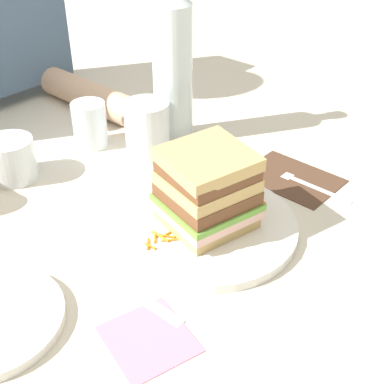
{
  "coord_description": "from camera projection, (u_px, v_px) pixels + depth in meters",
  "views": [
    {
      "loc": [
        -0.45,
        -0.38,
        0.47
      ],
      "look_at": [
        0.02,
        0.03,
        0.05
      ],
      "focal_mm": 49.22,
      "sensor_mm": 36.0,
      "label": 1
    }
  ],
  "objects": [
    {
      "name": "ground_plane",
      "position": [
        198.0,
        237.0,
        0.75
      ],
      "size": [
        3.0,
        3.0,
        0.0
      ],
      "primitive_type": "plane",
      "color": "beige"
    },
    {
      "name": "main_plate",
      "position": [
        208.0,
        227.0,
        0.76
      ],
      "size": [
        0.26,
        0.26,
        0.01
      ],
      "primitive_type": "cylinder",
      "color": "white",
      "rests_on": "ground_plane"
    },
    {
      "name": "sandwich",
      "position": [
        208.0,
        190.0,
        0.72
      ],
      "size": [
        0.14,
        0.14,
        0.12
      ],
      "color": "tan",
      "rests_on": "main_plate"
    },
    {
      "name": "carrot_shred_0",
      "position": [
        155.0,
        238.0,
        0.72
      ],
      "size": [
        0.02,
        0.02,
        0.0
      ],
      "primitive_type": "cylinder",
      "rotation": [
        0.0,
        1.57,
        0.76
      ],
      "color": "orange",
      "rests_on": "main_plate"
    },
    {
      "name": "carrot_shred_1",
      "position": [
        150.0,
        246.0,
        0.71
      ],
      "size": [
        0.01,
        0.02,
        0.0
      ],
      "primitive_type": "cylinder",
      "rotation": [
        0.0,
        1.57,
        4.79
      ],
      "color": "orange",
      "rests_on": "main_plate"
    },
    {
      "name": "carrot_shred_2",
      "position": [
        171.0,
        232.0,
        0.73
      ],
      "size": [
        0.03,
        0.01,
        0.0
      ],
      "primitive_type": "cylinder",
      "rotation": [
        0.0,
        1.57,
        6.2
      ],
      "color": "orange",
      "rests_on": "main_plate"
    },
    {
      "name": "carrot_shred_3",
      "position": [
        160.0,
        236.0,
        0.72
      ],
      "size": [
        0.0,
        0.03,
        0.0
      ],
      "primitive_type": "cylinder",
      "rotation": [
        0.0,
        1.57,
        1.57
      ],
      "color": "orange",
      "rests_on": "main_plate"
    },
    {
      "name": "carrot_shred_4",
      "position": [
        166.0,
        236.0,
        0.73
      ],
      "size": [
        0.01,
        0.02,
        0.0
      ],
      "primitive_type": "cylinder",
      "rotation": [
        0.0,
        1.57,
        5.19
      ],
      "color": "orange",
      "rests_on": "main_plate"
    },
    {
      "name": "carrot_shred_5",
      "position": [
        148.0,
        244.0,
        0.71
      ],
      "size": [
        0.02,
        0.02,
        0.0
      ],
      "primitive_type": "cylinder",
      "rotation": [
        0.0,
        1.57,
        3.9
      ],
      "color": "orange",
      "rests_on": "main_plate"
    },
    {
      "name": "carrot_shred_6",
      "position": [
        169.0,
        240.0,
        0.72
      ],
      "size": [
        0.02,
        0.02,
        0.0
      ],
      "primitive_type": "cylinder",
      "rotation": [
        0.0,
        1.57,
        2.44
      ],
      "color": "orange",
      "rests_on": "main_plate"
    },
    {
      "name": "carrot_shred_7",
      "position": [
        260.0,
        211.0,
        0.77
      ],
      "size": [
        0.02,
        0.01,
        0.0
      ],
      "primitive_type": "cylinder",
      "rotation": [
        0.0,
        1.57,
        3.41
      ],
      "color": "orange",
      "rests_on": "main_plate"
    },
    {
      "name": "carrot_shred_8",
      "position": [
        258.0,
        204.0,
        0.79
      ],
      "size": [
        0.02,
        0.01,
        0.0
      ],
      "primitive_type": "cylinder",
      "rotation": [
        0.0,
        1.57,
        3.45
      ],
      "color": "orange",
      "rests_on": "main_plate"
    },
    {
      "name": "carrot_shred_9",
      "position": [
        261.0,
        200.0,
        0.8
      ],
      "size": [
        0.01,
        0.02,
        0.0
      ],
      "primitive_type": "cylinder",
      "rotation": [
        0.0,
        1.57,
        4.55
      ],
      "color": "orange",
      "rests_on": "main_plate"
    },
    {
      "name": "carrot_shred_10",
      "position": [
        240.0,
        201.0,
        0.8
      ],
      "size": [
        0.01,
        0.02,
        0.0
      ],
      "primitive_type": "cylinder",
      "rotation": [
        0.0,
        1.57,
        5.28
      ],
      "color": "orange",
      "rests_on": "main_plate"
    },
    {
      "name": "carrot_shred_11",
      "position": [
        247.0,
        199.0,
        0.8
      ],
      "size": [
        0.01,
        0.02,
        0.0
      ],
      "primitive_type": "cylinder",
      "rotation": [
        0.0,
        1.57,
        5.41
      ],
      "color": "orange",
      "rests_on": "main_plate"
    },
    {
      "name": "carrot_shred_12",
      "position": [
        244.0,
        203.0,
        0.79
      ],
      "size": [
        0.03,
        0.0,
        0.0
      ],
      "primitive_type": "cylinder",
      "rotation": [
        0.0,
        1.57,
        3.1
      ],
      "color": "orange",
      "rests_on": "main_plate"
    },
    {
      "name": "carrot_shred_13",
      "position": [
        239.0,
        197.0,
        0.8
      ],
      "size": [
        0.01,
        0.03,
        0.0
      ],
      "primitive_type": "cylinder",
      "rotation": [
        0.0,
        1.57,
        1.71
      ],
      "color": "orange",
      "rests_on": "main_plate"
    },
    {
      "name": "carrot_shred_14",
      "position": [
        258.0,
        200.0,
        0.8
      ],
      "size": [
        0.01,
        0.03,
        0.0
      ],
      "primitive_type": "cylinder",
      "rotation": [
        0.0,
        1.57,
        4.35
      ],
      "color": "orange",
      "rests_on": "main_plate"
    },
    {
      "name": "carrot_shred_15",
      "position": [
        252.0,
        204.0,
        0.79
      ],
      "size": [
        0.02,
        0.03,
        0.0
      ],
      "primitive_type": "cylinder",
      "rotation": [
        0.0,
        1.57,
        0.98
      ],
      "color": "orange",
      "rests_on": "main_plate"
    },
    {
      "name": "napkin_dark",
      "position": [
        291.0,
        178.0,
        0.88
      ],
      "size": [
        0.11,
        0.15,
        0.0
      ],
      "primitive_type": "cube",
      "rotation": [
        0.0,
        0.0,
        -0.01
      ],
      "color": "#4C3323",
      "rests_on": "ground_plane"
    },
    {
      "name": "fork",
      "position": [
        303.0,
        181.0,
        0.86
      ],
      "size": [
        0.02,
        0.17,
        0.0
      ],
      "color": "silver",
      "rests_on": "napkin_dark"
    },
    {
      "name": "knife",
      "position": [
        125.0,
        288.0,
        0.66
      ],
      "size": [
        0.02,
        0.2,
        0.0
      ],
      "color": "silver",
      "rests_on": "ground_plane"
    },
    {
      "name": "juice_glass",
      "position": [
        148.0,
        133.0,
        0.92
      ],
      "size": [
        0.08,
        0.08,
        0.1
      ],
      "color": "white",
      "rests_on": "ground_plane"
    },
    {
      "name": "water_bottle",
      "position": [
        172.0,
        65.0,
        0.92
      ],
      "size": [
        0.07,
        0.07,
        0.32
      ],
      "color": "silver",
      "rests_on": "ground_plane"
    },
    {
      "name": "empty_tumbler_0",
      "position": [
        90.0,
        124.0,
        0.95
      ],
      "size": [
        0.06,
        0.06,
        0.08
      ],
      "primitive_type": "cylinder",
      "color": "silver",
      "rests_on": "ground_plane"
    },
    {
      "name": "empty_tumbler_1",
      "position": [
        11.0,
        159.0,
        0.86
      ],
      "size": [
        0.08,
        0.08,
        0.07
      ],
      "primitive_type": "cylinder",
      "color": "silver",
      "rests_on": "ground_plane"
    },
    {
      "name": "napkin_pink",
      "position": [
        149.0,
        338.0,
        0.6
      ],
      "size": [
        0.11,
        0.12,
        0.0
      ],
      "primitive_type": "cube",
      "rotation": [
        0.0,
        0.0,
        -0.28
      ],
      "color": "pink",
      "rests_on": "ground_plane"
    }
  ]
}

